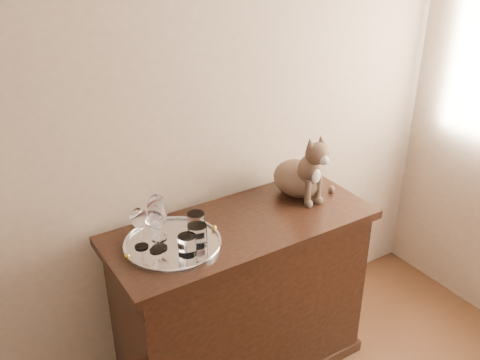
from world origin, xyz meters
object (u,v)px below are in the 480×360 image
object	(u,v)px
wine_glass_b	(157,217)
wine_glass_d	(158,227)
cat	(298,162)
wine_glass_c	(155,232)
tray	(173,244)
tumbler_c	(196,222)
sideboard	(242,300)
tumbler_b	(187,245)
tumbler_a	(197,235)
wine_glass_a	(140,228)

from	to	relation	value
wine_glass_b	wine_glass_d	xyz separation A→B (m)	(-0.03, -0.07, -0.00)
cat	wine_glass_c	bearing A→B (deg)	-173.32
tray	tumbler_c	bearing A→B (deg)	13.51
sideboard	tumbler_b	world-z (taller)	tumbler_b
cat	tumbler_a	bearing A→B (deg)	-167.02
wine_glass_a	tumbler_b	size ratio (longest dim) A/B	2.15
wine_glass_a	wine_glass_d	distance (m)	0.08
wine_glass_c	wine_glass_d	distance (m)	0.02
wine_glass_c	tumbler_c	bearing A→B (deg)	11.80
sideboard	wine_glass_c	bearing A→B (deg)	-179.46
cat	sideboard	bearing A→B (deg)	-166.64
wine_glass_d	wine_glass_c	bearing A→B (deg)	-155.44
sideboard	wine_glass_b	size ratio (longest dim) A/B	5.89
tray	wine_glass_c	size ratio (longest dim) A/B	2.25
tray	wine_glass_c	world-z (taller)	wine_glass_c
wine_glass_d	tumbler_a	world-z (taller)	wine_glass_d
sideboard	tray	bearing A→B (deg)	178.56
wine_glass_d	cat	xyz separation A→B (m)	(0.76, 0.08, 0.06)
wine_glass_a	wine_glass_d	xyz separation A→B (m)	(0.06, -0.05, 0.01)
wine_glass_c	cat	xyz separation A→B (m)	(0.78, 0.09, 0.07)
sideboard	wine_glass_b	xyz separation A→B (m)	(-0.36, 0.07, 0.53)
sideboard	wine_glass_b	distance (m)	0.65
tray	tumbler_b	size ratio (longest dim) A/B	4.78
tray	wine_glass_c	bearing A→B (deg)	-171.05
wine_glass_b	tumbler_c	distance (m)	0.17
wine_glass_d	tumbler_a	xyz separation A→B (m)	(0.14, -0.06, -0.05)
wine_glass_a	tumbler_c	size ratio (longest dim) A/B	2.11
tumbler_b	cat	size ratio (longest dim) A/B	0.25
sideboard	tumbler_b	xyz separation A→B (m)	(-0.31, -0.09, 0.47)
tumbler_b	sideboard	bearing A→B (deg)	16.35
sideboard	wine_glass_a	distance (m)	0.69
cat	tumbler_c	bearing A→B (deg)	-175.14
wine_glass_d	wine_glass_b	bearing A→B (deg)	67.53
sideboard	tumbler_c	distance (m)	0.52
wine_glass_a	cat	xyz separation A→B (m)	(0.82, 0.04, 0.07)
wine_glass_a	cat	bearing A→B (deg)	2.57
wine_glass_b	wine_glass_c	bearing A→B (deg)	-121.08
tray	wine_glass_a	distance (m)	0.16
tumbler_a	cat	bearing A→B (deg)	13.05
sideboard	wine_glass_c	world-z (taller)	wine_glass_c
wine_glass_c	tumbler_a	xyz separation A→B (m)	(0.16, -0.05, -0.04)
wine_glass_c	tumbler_c	xyz separation A→B (m)	(0.20, 0.04, -0.05)
tumbler_c	cat	size ratio (longest dim) A/B	0.25
tumbler_b	cat	xyz separation A→B (m)	(0.68, 0.18, 0.12)
wine_glass_b	tumbler_c	size ratio (longest dim) A/B	2.40
tumbler_a	tumbler_c	bearing A→B (deg)	64.59
tray	wine_glass_d	world-z (taller)	wine_glass_d
wine_glass_b	tumbler_a	world-z (taller)	wine_glass_b
wine_glass_c	wine_glass_d	world-z (taller)	wine_glass_d
wine_glass_a	tumbler_a	world-z (taller)	wine_glass_a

